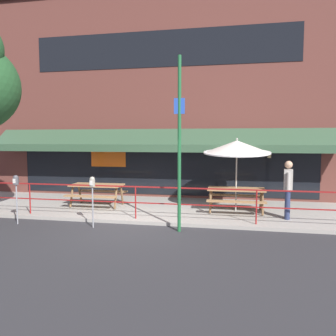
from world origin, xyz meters
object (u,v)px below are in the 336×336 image
(pedestrian_walking, at_px, (288,187))
(parking_meter_far, at_px, (92,187))
(street_sign_pole, at_px, (179,143))
(parking_meter_near, at_px, (16,185))
(picnic_table_centre, at_px, (236,193))
(patio_umbrella_centre, at_px, (237,147))
(picnic_table_left, at_px, (97,189))

(pedestrian_walking, relative_size, parking_meter_far, 1.20)
(street_sign_pole, bearing_deg, pedestrian_walking, 27.90)
(parking_meter_near, xyz_separation_m, street_sign_pole, (4.69, 0.14, 1.19))
(picnic_table_centre, distance_m, patio_umbrella_centre, 1.48)
(pedestrian_walking, height_order, street_sign_pole, street_sign_pole)
(picnic_table_centre, height_order, parking_meter_far, parking_meter_far)
(patio_umbrella_centre, xyz_separation_m, parking_meter_near, (-6.19, -2.52, -1.03))
(picnic_table_centre, bearing_deg, pedestrian_walking, -23.49)
(street_sign_pole, bearing_deg, parking_meter_near, -178.26)
(pedestrian_walking, bearing_deg, patio_umbrella_centre, 151.34)
(picnic_table_left, height_order, parking_meter_far, parking_meter_far)
(parking_meter_far, distance_m, street_sign_pole, 2.67)
(patio_umbrella_centre, height_order, parking_meter_near, patio_umbrella_centre)
(picnic_table_left, bearing_deg, street_sign_pole, -34.58)
(picnic_table_left, xyz_separation_m, street_sign_pole, (3.27, -2.25, 1.63))
(patio_umbrella_centre, distance_m, street_sign_pole, 2.82)
(patio_umbrella_centre, distance_m, parking_meter_far, 4.73)
(pedestrian_walking, distance_m, street_sign_pole, 3.61)
(picnic_table_left, distance_m, parking_meter_near, 2.82)
(pedestrian_walking, distance_m, parking_meter_far, 5.62)
(parking_meter_near, height_order, parking_meter_far, same)
(picnic_table_left, distance_m, pedestrian_walking, 6.29)
(picnic_table_left, xyz_separation_m, parking_meter_near, (-1.42, -2.39, 0.44))
(patio_umbrella_centre, height_order, street_sign_pole, street_sign_pole)
(parking_meter_far, bearing_deg, patio_umbrella_centre, 32.48)
(patio_umbrella_centre, bearing_deg, street_sign_pole, -122.27)
(pedestrian_walking, bearing_deg, picnic_table_left, 173.83)
(picnic_table_centre, distance_m, parking_meter_near, 6.64)
(picnic_table_centre, relative_size, parking_meter_near, 1.27)
(parking_meter_far, height_order, street_sign_pole, street_sign_pole)
(street_sign_pole, bearing_deg, patio_umbrella_centre, 57.73)
(picnic_table_left, distance_m, patio_umbrella_centre, 4.99)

